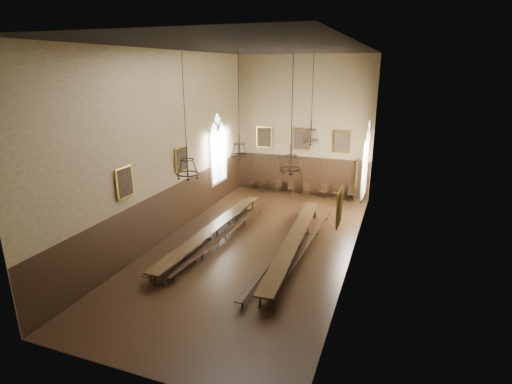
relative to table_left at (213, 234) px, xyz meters
The scene contains 34 objects.
floor 2.12m from the table_left, ahead, with size 9.00×18.00×0.02m, color black.
ceiling 8.87m from the table_left, ahead, with size 9.00×18.00×0.02m, color black.
wall_back 10.30m from the table_left, 77.33° to the left, with size 9.00×0.02×9.00m, color #867752.
wall_front 9.93m from the table_left, 76.75° to the right, with size 9.00×0.02×9.00m, color #867752.
wall_left 4.78m from the table_left, behind, with size 0.02×18.00×9.00m, color #867752.
wall_right 7.76m from the table_left, ahead, with size 0.02×18.00×9.00m, color #867752.
wainscot_panelling 2.25m from the table_left, ahead, with size 9.00×18.00×2.50m, color black, non-canonical shape.
table_left is the anchor object (origin of this frame).
table_right 4.05m from the table_left, ahead, with size 1.30×10.37×0.81m.
bench_left_outer 0.58m from the table_left, behind, with size 0.52×9.57×0.43m.
bench_left_inner 0.60m from the table_left, 27.24° to the left, with size 0.92×9.51×0.43m.
bench_right_inner 3.54m from the table_left, ahead, with size 0.51×10.21×0.46m.
bench_right_outer 4.55m from the table_left, ahead, with size 0.67×9.71×0.44m.
chair_0 8.91m from the table_left, 98.72° to the left, with size 0.46×0.46×0.92m.
chair_1 8.82m from the table_left, 93.38° to the left, with size 0.50×0.50×0.90m.
chair_2 8.79m from the table_left, 86.09° to the left, with size 0.40×0.40×0.87m.
chair_3 8.88m from the table_left, 80.13° to the left, with size 0.44×0.44×0.86m.
chair_4 9.16m from the table_left, 73.88° to the left, with size 0.46×0.46×0.88m.
chair_5 9.44m from the table_left, 67.07° to the left, with size 0.52×0.52×0.91m.
chair_6 9.78m from the table_left, 62.54° to the left, with size 0.47×0.47×0.94m.
chair_7 10.28m from the table_left, 57.54° to the left, with size 0.53×0.53×0.98m.
chandelier_back_left 4.59m from the table_left, 81.34° to the left, with size 0.89×0.89×5.28m.
chandelier_back_right 6.86m from the table_left, 37.76° to the left, with size 0.81×0.81×4.38m.
chandelier_front_left 4.58m from the table_left, 87.95° to the right, with size 0.91×0.91×5.12m.
chandelier_front_right 6.52m from the table_left, 24.13° to the right, with size 0.78×0.78×4.61m.
portrait_back_0 9.69m from the table_left, 93.32° to the left, with size 1.10×0.12×1.40m.
portrait_back_1 9.89m from the table_left, 77.16° to the left, with size 1.10×0.12×1.40m.
portrait_back_2 10.74m from the table_left, 62.79° to the left, with size 1.10×0.12×1.40m.
portrait_left_0 4.21m from the table_left, 152.37° to the left, with size 0.12×1.00×1.30m.
portrait_left_1 5.21m from the table_left, 125.03° to the right, with size 0.12×1.00×1.30m.
portrait_right_0 7.35m from the table_left, 10.61° to the left, with size 0.12×1.00×1.30m.
portrait_right_1 7.96m from the table_left, 27.03° to the right, with size 0.12×1.00×1.30m.
window_right 9.16m from the table_left, 41.28° to the left, with size 0.20×2.20×4.60m, color white, non-canonical shape.
window_left 6.87m from the table_left, 112.44° to the left, with size 0.20×2.20×4.60m, color white, non-canonical shape.
Camera 1 is at (6.10, -16.39, 8.24)m, focal length 28.00 mm.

